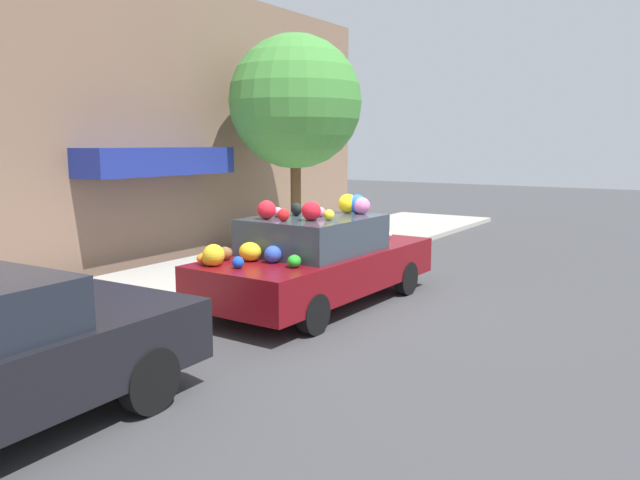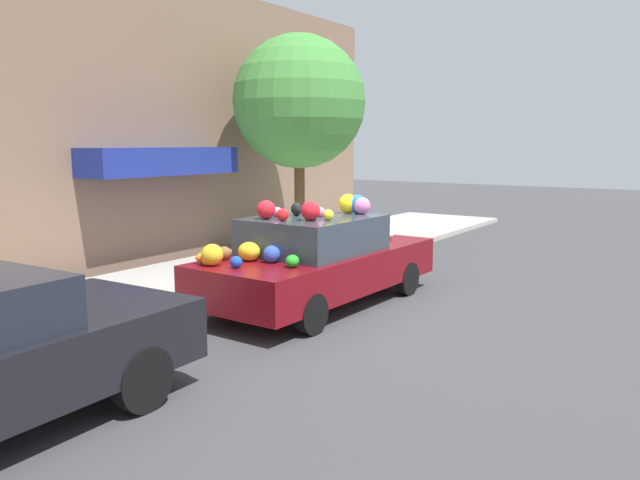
% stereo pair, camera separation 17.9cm
% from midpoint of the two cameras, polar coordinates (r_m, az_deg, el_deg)
% --- Properties ---
extents(ground_plane, '(60.00, 60.00, 0.00)m').
position_cam_midpoint_polar(ground_plane, '(9.97, -0.51, -5.89)').
color(ground_plane, '#424244').
extents(sidewalk_curb, '(24.00, 3.20, 0.12)m').
position_cam_midpoint_polar(sidewalk_curb, '(11.62, -11.70, -3.64)').
color(sidewalk_curb, '#B2ADA3').
rests_on(sidewalk_curb, ground).
extents(building_facade, '(18.00, 1.20, 6.02)m').
position_cam_midpoint_polar(building_facade, '(13.05, -19.06, 10.26)').
color(building_facade, '#846651').
rests_on(building_facade, ground).
extents(street_tree, '(2.99, 2.99, 4.83)m').
position_cam_midpoint_polar(street_tree, '(14.38, -2.64, 12.47)').
color(street_tree, brown).
rests_on(street_tree, sidewalk_curb).
extents(fire_hydrant, '(0.20, 0.20, 0.70)m').
position_cam_midpoint_polar(fire_hydrant, '(10.95, -6.52, -2.11)').
color(fire_hydrant, '#B2B2B7').
rests_on(fire_hydrant, sidewalk_curb).
extents(art_car, '(4.43, 1.93, 1.73)m').
position_cam_midpoint_polar(art_car, '(9.76, -0.75, -1.77)').
color(art_car, maroon).
rests_on(art_car, ground).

